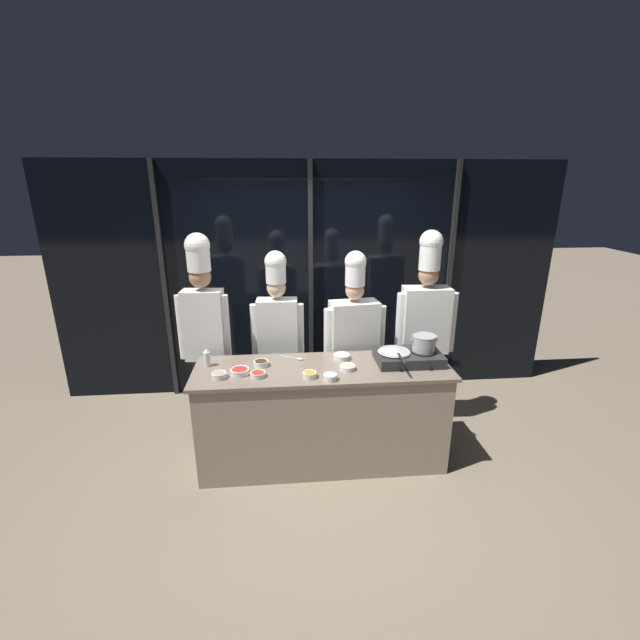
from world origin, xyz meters
name	(u,v)px	position (x,y,z in m)	size (l,w,h in m)	color
ground_plane	(322,458)	(0.00, 0.00, 0.00)	(24.00, 24.00, 0.00)	#7F705B
window_wall_back	(311,282)	(0.00, 1.49, 1.35)	(5.83, 0.09, 2.70)	black
demo_counter	(322,414)	(0.00, 0.00, 0.47)	(2.23, 0.68, 0.94)	gray
portable_stove	(408,357)	(0.77, 0.04, 0.99)	(0.57, 0.40, 0.10)	#28282B
frying_pan	(394,349)	(0.64, 0.04, 1.06)	(0.29, 0.49, 0.05)	#ADAFB5
stock_pot	(424,343)	(0.90, 0.04, 1.12)	(0.24, 0.21, 0.15)	#93969B
squeeze_bottle_clear	(207,358)	(-1.00, 0.11, 1.02)	(0.06, 0.06, 0.17)	white
prep_bowl_carrots	(310,374)	(-0.13, -0.19, 0.96)	(0.12, 0.12, 0.05)	white
prep_bowl_bell_pepper	(240,371)	(-0.70, -0.07, 0.96)	(0.16, 0.16, 0.05)	white
prep_bowl_garlic	(330,377)	(0.04, -0.25, 0.97)	(0.11, 0.11, 0.05)	white
prep_bowl_shrimp	(347,367)	(0.21, -0.07, 0.96)	(0.14, 0.14, 0.04)	white
prep_bowl_onion	(342,356)	(0.19, 0.16, 0.96)	(0.15, 0.15, 0.05)	white
prep_bowl_soy_glaze	(261,363)	(-0.53, 0.07, 0.96)	(0.13, 0.13, 0.05)	white
prep_bowl_chili_flakes	(258,374)	(-0.55, -0.14, 0.96)	(0.13, 0.13, 0.04)	white
prep_bowl_mushrooms	(219,375)	(-0.87, -0.14, 0.96)	(0.12, 0.12, 0.05)	white
serving_spoon_slotted	(296,358)	(-0.22, 0.20, 0.94)	(0.21, 0.13, 0.02)	#B2B5BA
chef_head	(204,318)	(-1.08, 0.53, 1.24)	(0.49, 0.23, 2.04)	#232326
chef_sous	(278,328)	(-0.39, 0.63, 1.09)	(0.52, 0.22, 1.86)	#4C4C51
chef_line	(354,334)	(0.36, 0.53, 1.04)	(0.61, 0.30, 1.86)	#4C4C51
chef_pastry	(425,319)	(1.09, 0.57, 1.16)	(0.61, 0.26, 2.04)	#4C4C51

